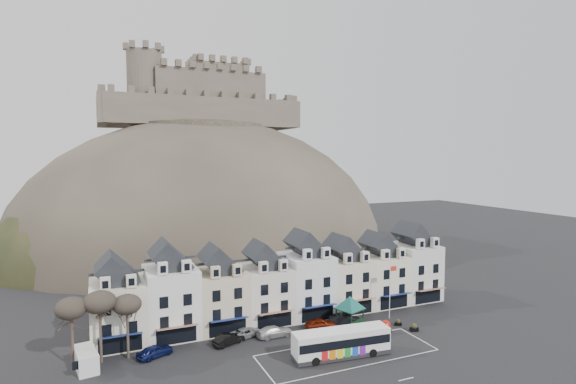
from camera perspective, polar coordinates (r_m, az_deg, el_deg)
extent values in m
plane|color=black|center=(57.59, 6.37, -20.43)|extent=(300.00, 300.00, 0.00)
cube|color=silver|center=(59.49, 7.52, -19.60)|extent=(22.00, 7.50, 0.01)
cube|color=#EEE9CE|center=(64.56, -20.76, -14.08)|extent=(6.80, 8.00, 8.00)
cube|color=black|center=(63.12, -20.90, -9.59)|extent=(6.80, 5.76, 2.80)
cube|color=#EEE9CE|center=(59.67, -22.20, -10.75)|extent=(1.20, 0.80, 1.60)
cube|color=#EEE9CE|center=(59.79, -19.28, -10.63)|extent=(1.20, 0.80, 1.60)
cube|color=black|center=(61.71, -20.51, -17.63)|extent=(5.10, 0.06, 2.20)
cube|color=navy|center=(60.61, -20.51, -16.72)|extent=(5.10, 1.29, 0.43)
cube|color=white|center=(64.97, -14.62, -13.25)|extent=(6.80, 8.00, 9.20)
cube|color=black|center=(63.45, -14.72, -8.25)|extent=(6.80, 5.76, 2.80)
cube|color=white|center=(59.85, -15.62, -9.34)|extent=(1.20, 0.80, 1.60)
cube|color=white|center=(60.30, -12.77, -9.18)|extent=(1.20, 0.80, 1.60)
cube|color=black|center=(62.33, -13.96, -17.24)|extent=(5.10, 0.06, 2.20)
cube|color=maroon|center=(61.24, -13.88, -16.34)|extent=(5.10, 1.29, 0.43)
cube|color=beige|center=(66.44, -8.64, -13.29)|extent=(6.80, 8.00, 8.00)
cube|color=black|center=(65.04, -8.70, -8.92)|extent=(6.80, 5.76, 2.80)
cube|color=beige|center=(61.37, -9.20, -10.04)|extent=(1.20, 0.80, 1.60)
cube|color=beige|center=(62.14, -6.49, -9.83)|extent=(1.20, 0.80, 1.60)
cube|color=black|center=(63.67, -7.65, -16.66)|extent=(5.10, 0.06, 2.20)
cube|color=navy|center=(62.61, -7.49, -15.77)|extent=(5.10, 1.29, 0.43)
cube|color=silver|center=(68.39, -2.98, -12.72)|extent=(6.80, 8.00, 8.00)
cube|color=black|center=(67.03, -3.00, -8.47)|extent=(6.80, 5.76, 2.80)
cube|color=silver|center=(63.31, -3.14, -9.53)|extent=(1.20, 0.80, 1.60)
cube|color=silver|center=(64.37, -0.61, -9.29)|extent=(1.20, 0.80, 1.60)
cube|color=black|center=(65.70, -1.70, -15.94)|extent=(5.10, 0.06, 2.20)
cube|color=maroon|center=(64.67, -1.48, -15.06)|extent=(5.10, 1.29, 0.43)
cube|color=white|center=(70.76, 2.29, -11.62)|extent=(6.80, 8.00, 9.20)
cube|color=black|center=(69.37, 2.31, -7.01)|extent=(6.80, 5.76, 2.80)
cube|color=white|center=(65.62, 2.49, -7.95)|extent=(1.20, 0.80, 1.60)
cube|color=white|center=(66.95, 4.82, -7.71)|extent=(1.20, 0.80, 1.60)
cube|color=black|center=(68.34, 3.80, -15.12)|extent=(5.10, 0.06, 2.20)
cube|color=navy|center=(67.35, 4.07, -14.25)|extent=(5.10, 1.29, 0.43)
cube|color=silver|center=(74.01, 7.14, -11.40)|extent=(6.80, 8.00, 8.00)
cube|color=black|center=(72.76, 7.18, -7.46)|extent=(6.80, 5.76, 2.80)
cube|color=silver|center=(69.05, 7.63, -8.37)|extent=(1.20, 0.80, 1.60)
cube|color=silver|center=(70.61, 9.73, -8.11)|extent=(1.20, 0.80, 1.60)
cube|color=black|center=(71.53, 8.80, -14.26)|extent=(5.10, 0.06, 2.20)
cube|color=maroon|center=(70.59, 9.11, -13.41)|extent=(5.10, 1.29, 0.43)
cube|color=white|center=(77.57, 11.55, -10.71)|extent=(6.80, 8.00, 8.00)
cube|color=black|center=(76.37, 11.61, -6.94)|extent=(6.80, 5.76, 2.80)
cube|color=white|center=(72.71, 12.27, -7.78)|extent=(1.20, 0.80, 1.60)
cube|color=white|center=(74.46, 14.16, -7.52)|extent=(1.20, 0.80, 1.60)
cube|color=black|center=(75.21, 13.32, -13.38)|extent=(5.10, 0.06, 2.20)
cube|color=navy|center=(74.31, 13.65, -12.56)|extent=(5.10, 1.29, 0.43)
cube|color=white|center=(81.39, 15.54, -9.62)|extent=(6.80, 8.00, 9.20)
cube|color=black|center=(80.18, 15.63, -5.60)|extent=(6.80, 5.76, 2.80)
cube|color=white|center=(76.57, 16.45, -6.32)|extent=(1.20, 0.80, 1.60)
cube|color=white|center=(78.49, 18.14, -6.10)|extent=(1.20, 0.80, 1.60)
cube|color=black|center=(79.30, 17.36, -12.52)|extent=(5.10, 0.06, 2.20)
cube|color=maroon|center=(78.45, 17.71, -11.72)|extent=(5.10, 1.29, 0.43)
ellipsoid|color=#38322B|center=(120.63, -10.47, -7.14)|extent=(96.00, 76.00, 68.00)
ellipsoid|color=#232F17|center=(111.99, -20.92, -8.28)|extent=(52.00, 44.00, 42.00)
ellipsoid|color=#38322B|center=(131.59, -0.57, -6.08)|extent=(56.00, 48.00, 46.00)
ellipsoid|color=#232F17|center=(106.43, -10.89, -8.72)|extent=(40.00, 28.00, 28.00)
ellipsoid|color=#38322B|center=(112.03, -4.04, -7.98)|extent=(36.00, 28.00, 24.00)
cylinder|color=#38322B|center=(118.34, -10.69, 7.72)|extent=(30.00, 30.00, 3.00)
cube|color=brown|center=(114.80, -10.28, 10.08)|extent=(48.00, 2.20, 7.00)
cube|color=brown|center=(134.27, -12.24, 9.24)|extent=(48.00, 2.20, 7.00)
cube|color=brown|center=(121.78, -22.60, 9.49)|extent=(2.20, 22.00, 7.00)
cube|color=brown|center=(131.65, -0.92, 9.44)|extent=(2.20, 22.00, 7.00)
cube|color=brown|center=(125.56, -10.46, 12.13)|extent=(28.00, 18.00, 10.00)
cube|color=brown|center=(128.64, -8.89, 12.64)|extent=(14.00, 12.00, 13.00)
cylinder|color=brown|center=(119.04, -17.72, 12.41)|extent=(8.40, 8.40, 18.00)
cylinder|color=silver|center=(130.22, -8.95, 16.56)|extent=(0.16, 0.16, 5.00)
cylinder|color=#322820|center=(59.80, -25.68, -16.91)|extent=(0.32, 0.32, 5.74)
ellipsoid|color=#383028|center=(58.45, -25.83, -13.16)|extent=(3.61, 3.61, 2.54)
cylinder|color=#322820|center=(59.68, -22.68, -16.71)|extent=(0.32, 0.32, 6.02)
ellipsoid|color=#383028|center=(58.28, -22.82, -12.76)|extent=(3.78, 3.78, 2.67)
cylinder|color=#322820|center=(59.85, -19.68, -16.84)|extent=(0.32, 0.32, 5.46)
ellipsoid|color=#383028|center=(58.56, -19.78, -13.28)|extent=(3.43, 3.43, 2.42)
cube|color=#262628|center=(58.33, 6.77, -19.69)|extent=(12.21, 3.90, 0.55)
cube|color=white|center=(57.69, 6.79, -18.25)|extent=(12.21, 3.84, 2.75)
cube|color=black|center=(57.63, 6.79, -18.11)|extent=(11.98, 3.90, 1.04)
cube|color=white|center=(57.22, 6.80, -17.10)|extent=(11.96, 3.71, 0.27)
cube|color=orange|center=(59.87, 12.19, -16.36)|extent=(0.19, 1.31, 0.31)
cylinder|color=black|center=(58.77, 10.69, -19.43)|extent=(1.08, 0.45, 1.05)
cylinder|color=black|center=(60.76, 9.52, -18.58)|extent=(1.08, 0.45, 1.05)
cylinder|color=black|center=(55.87, 3.51, -20.68)|extent=(1.08, 0.45, 1.05)
cylinder|color=black|center=(57.96, 2.56, -19.71)|extent=(1.08, 0.45, 1.05)
cube|color=black|center=(67.49, 6.15, -15.47)|extent=(0.20, 0.20, 2.43)
cube|color=black|center=(69.50, 7.65, -14.89)|extent=(0.20, 0.20, 2.43)
cube|color=black|center=(65.88, 8.05, -16.00)|extent=(0.20, 0.20, 2.43)
cube|color=black|center=(67.94, 9.52, -15.37)|extent=(0.20, 0.20, 2.43)
cube|color=black|center=(67.28, 7.85, -14.46)|extent=(4.31, 4.31, 0.12)
cone|color=#13564C|center=(66.99, 7.86, -13.72)|extent=(6.28, 6.28, 1.83)
cube|color=black|center=(66.23, 12.30, -16.87)|extent=(1.56, 1.56, 0.45)
sphere|color=#BB130A|center=(65.94, 12.31, -16.21)|extent=(1.41, 1.41, 1.41)
cylinder|color=silver|center=(70.44, 12.80, -12.24)|extent=(0.12, 0.12, 8.16)
cube|color=red|center=(69.86, 13.23, -9.45)|extent=(1.12, 0.04, 0.71)
cube|color=white|center=(59.48, -24.27, -18.80)|extent=(2.88, 5.16, 2.23)
cube|color=black|center=(59.31, -24.28, -18.43)|extent=(2.01, 0.41, 0.96)
cube|color=black|center=(69.12, 13.80, -15.96)|extent=(1.03, 0.75, 0.47)
sphere|color=#232F17|center=(68.99, 13.81, -15.67)|extent=(0.65, 0.65, 0.65)
cube|color=black|center=(67.62, 15.72, -16.43)|extent=(1.24, 0.87, 0.56)
sphere|color=#232F17|center=(67.46, 15.73, -16.07)|extent=(0.79, 0.79, 0.79)
imported|color=#0E1546|center=(59.91, -16.53, -18.79)|extent=(4.72, 3.36, 1.49)
imported|color=black|center=(61.54, -7.55, -18.03)|extent=(4.55, 2.94, 1.42)
imported|color=#93969A|center=(63.49, -5.40, -17.35)|extent=(4.96, 3.47, 1.28)
imported|color=#B9B9B9|center=(63.42, -1.72, -17.28)|extent=(5.00, 2.15, 1.44)
imported|color=#601405|center=(66.11, 4.14, -16.33)|extent=(4.62, 2.55, 1.49)
imported|color=black|center=(67.92, 7.22, -15.77)|extent=(4.83, 3.25, 1.51)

